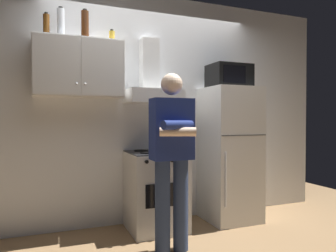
{
  "coord_description": "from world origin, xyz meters",
  "views": [
    {
      "loc": [
        -1.17,
        -3.01,
        1.22
      ],
      "look_at": [
        0.0,
        0.0,
        1.15
      ],
      "focal_mm": 33.48,
      "sensor_mm": 36.0,
      "label": 1
    }
  ],
  "objects_px": {
    "range_hood": "(152,86)",
    "bottle_spice_jar": "(112,37)",
    "stove_oven": "(156,190)",
    "bottle_beer_brown": "(46,25)",
    "cooking_pot": "(171,146)",
    "upper_cabinet": "(79,68)",
    "person_standing": "(172,154)",
    "bottle_rum_dark": "(85,25)",
    "bottle_vodka_clear": "(61,23)",
    "microwave": "(229,76)",
    "refrigerator": "(230,154)"
  },
  "relations": [
    {
      "from": "bottle_rum_dark",
      "to": "bottle_vodka_clear",
      "type": "distance_m",
      "value": 0.24
    },
    {
      "from": "refrigerator",
      "to": "bottle_beer_brown",
      "type": "height_order",
      "value": "bottle_beer_brown"
    },
    {
      "from": "bottle_rum_dark",
      "to": "cooking_pot",
      "type": "bearing_deg",
      "value": -14.16
    },
    {
      "from": "microwave",
      "to": "bottle_rum_dark",
      "type": "bearing_deg",
      "value": 177.25
    },
    {
      "from": "microwave",
      "to": "bottle_spice_jar",
      "type": "distance_m",
      "value": 1.46
    },
    {
      "from": "microwave",
      "to": "person_standing",
      "type": "relative_size",
      "value": 0.29
    },
    {
      "from": "microwave",
      "to": "cooking_pot",
      "type": "xyz_separation_m",
      "value": [
        -0.82,
        -0.14,
        -0.8
      ]
    },
    {
      "from": "stove_oven",
      "to": "refrigerator",
      "type": "height_order",
      "value": "refrigerator"
    },
    {
      "from": "bottle_rum_dark",
      "to": "bottle_beer_brown",
      "type": "distance_m",
      "value": 0.38
    },
    {
      "from": "bottle_vodka_clear",
      "to": "refrigerator",
      "type": "bearing_deg",
      "value": -4.25
    },
    {
      "from": "stove_oven",
      "to": "bottle_beer_brown",
      "type": "distance_m",
      "value": 2.06
    },
    {
      "from": "stove_oven",
      "to": "cooking_pot",
      "type": "bearing_deg",
      "value": -42.49
    },
    {
      "from": "bottle_beer_brown",
      "to": "range_hood",
      "type": "bearing_deg",
      "value": -0.92
    },
    {
      "from": "upper_cabinet",
      "to": "stove_oven",
      "type": "xyz_separation_m",
      "value": [
        0.8,
        -0.13,
        -1.32
      ]
    },
    {
      "from": "upper_cabinet",
      "to": "refrigerator",
      "type": "height_order",
      "value": "upper_cabinet"
    },
    {
      "from": "range_hood",
      "to": "bottle_vodka_clear",
      "type": "distance_m",
      "value": 1.15
    },
    {
      "from": "person_standing",
      "to": "bottle_vodka_clear",
      "type": "height_order",
      "value": "bottle_vodka_clear"
    },
    {
      "from": "stove_oven",
      "to": "refrigerator",
      "type": "xyz_separation_m",
      "value": [
        0.95,
        0.0,
        0.37
      ]
    },
    {
      "from": "bottle_rum_dark",
      "to": "bottle_beer_brown",
      "type": "relative_size",
      "value": 1.27
    },
    {
      "from": "range_hood",
      "to": "bottle_spice_jar",
      "type": "relative_size",
      "value": 5.32
    },
    {
      "from": "upper_cabinet",
      "to": "refrigerator",
      "type": "xyz_separation_m",
      "value": [
        1.75,
        -0.12,
        -0.95
      ]
    },
    {
      "from": "range_hood",
      "to": "bottle_rum_dark",
      "type": "relative_size",
      "value": 2.41
    },
    {
      "from": "upper_cabinet",
      "to": "bottle_beer_brown",
      "type": "distance_m",
      "value": 0.52
    },
    {
      "from": "bottle_vodka_clear",
      "to": "bottle_beer_brown",
      "type": "distance_m",
      "value": 0.14
    },
    {
      "from": "stove_oven",
      "to": "bottle_beer_brown",
      "type": "height_order",
      "value": "bottle_beer_brown"
    },
    {
      "from": "upper_cabinet",
      "to": "range_hood",
      "type": "bearing_deg",
      "value": 0.09
    },
    {
      "from": "upper_cabinet",
      "to": "person_standing",
      "type": "height_order",
      "value": "upper_cabinet"
    },
    {
      "from": "range_hood",
      "to": "bottle_rum_dark",
      "type": "height_order",
      "value": "bottle_rum_dark"
    },
    {
      "from": "microwave",
      "to": "bottle_beer_brown",
      "type": "height_order",
      "value": "bottle_beer_brown"
    },
    {
      "from": "microwave",
      "to": "bottle_spice_jar",
      "type": "bearing_deg",
      "value": 175.31
    },
    {
      "from": "upper_cabinet",
      "to": "bottle_spice_jar",
      "type": "distance_m",
      "value": 0.5
    },
    {
      "from": "cooking_pot",
      "to": "bottle_beer_brown",
      "type": "distance_m",
      "value": 1.77
    },
    {
      "from": "person_standing",
      "to": "bottle_vodka_clear",
      "type": "xyz_separation_m",
      "value": [
        -0.92,
        0.75,
        1.3
      ]
    },
    {
      "from": "stove_oven",
      "to": "microwave",
      "type": "bearing_deg",
      "value": 1.15
    },
    {
      "from": "bottle_beer_brown",
      "to": "microwave",
      "type": "bearing_deg",
      "value": -3.48
    },
    {
      "from": "stove_oven",
      "to": "range_hood",
      "type": "xyz_separation_m",
      "value": [
        0.0,
        0.13,
        1.16
      ]
    },
    {
      "from": "person_standing",
      "to": "bottle_rum_dark",
      "type": "xyz_separation_m",
      "value": [
        -0.69,
        0.71,
        1.3
      ]
    },
    {
      "from": "bottle_beer_brown",
      "to": "bottle_spice_jar",
      "type": "distance_m",
      "value": 0.66
    },
    {
      "from": "bottle_vodka_clear",
      "to": "bottle_beer_brown",
      "type": "xyz_separation_m",
      "value": [
        -0.14,
        0.0,
        -0.04
      ]
    },
    {
      "from": "upper_cabinet",
      "to": "bottle_beer_brown",
      "type": "height_order",
      "value": "bottle_beer_brown"
    },
    {
      "from": "stove_oven",
      "to": "bottle_vodka_clear",
      "type": "height_order",
      "value": "bottle_vodka_clear"
    },
    {
      "from": "bottle_rum_dark",
      "to": "bottle_spice_jar",
      "type": "xyz_separation_m",
      "value": [
        0.29,
        0.03,
        -0.08
      ]
    },
    {
      "from": "bottle_vodka_clear",
      "to": "bottle_spice_jar",
      "type": "bearing_deg",
      "value": -1.08
    },
    {
      "from": "bottle_vodka_clear",
      "to": "bottle_rum_dark",
      "type": "bearing_deg",
      "value": -10.53
    },
    {
      "from": "bottle_spice_jar",
      "to": "upper_cabinet",
      "type": "bearing_deg",
      "value": -178.56
    },
    {
      "from": "refrigerator",
      "to": "bottle_beer_brown",
      "type": "distance_m",
      "value": 2.48
    },
    {
      "from": "refrigerator",
      "to": "bottle_vodka_clear",
      "type": "height_order",
      "value": "bottle_vodka_clear"
    },
    {
      "from": "stove_oven",
      "to": "cooking_pot",
      "type": "xyz_separation_m",
      "value": [
        0.13,
        -0.12,
        0.5
      ]
    },
    {
      "from": "refrigerator",
      "to": "person_standing",
      "type": "height_order",
      "value": "person_standing"
    },
    {
      "from": "bottle_vodka_clear",
      "to": "bottle_spice_jar",
      "type": "xyz_separation_m",
      "value": [
        0.52,
        -0.01,
        -0.09
      ]
    }
  ]
}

